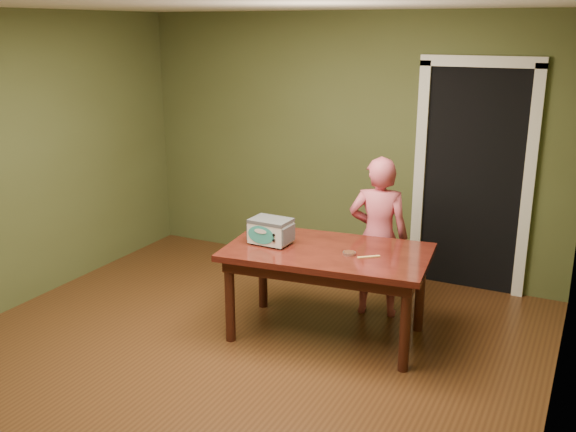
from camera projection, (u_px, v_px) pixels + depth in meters
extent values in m
plane|color=#553018|center=(215.00, 372.00, 4.73)|extent=(5.00, 5.00, 0.00)
cube|color=#4B552D|center=(344.00, 144.00, 6.51)|extent=(4.50, 0.02, 2.60)
cube|color=#4B552D|center=(565.00, 252.00, 3.40)|extent=(0.02, 5.00, 2.60)
cube|color=white|center=(201.00, 1.00, 3.99)|extent=(4.50, 5.00, 0.02)
cube|color=black|center=(479.00, 175.00, 6.28)|extent=(0.90, 0.60, 2.10)
cube|color=black|center=(472.00, 182.00, 6.01)|extent=(0.90, 0.02, 2.10)
cube|color=white|center=(420.00, 177.00, 6.21)|extent=(0.10, 0.06, 2.20)
cube|color=white|center=(528.00, 188.00, 5.78)|extent=(0.10, 0.06, 2.20)
cube|color=white|center=(482.00, 61.00, 5.68)|extent=(1.10, 0.06, 0.10)
cube|color=#37100C|center=(327.00, 252.00, 5.09)|extent=(1.69, 1.08, 0.05)
cube|color=#34140D|center=(327.00, 261.00, 5.11)|extent=(1.56, 0.94, 0.10)
cylinder|color=#34140D|center=(230.00, 300.00, 5.11)|extent=(0.08, 0.08, 0.70)
cylinder|color=#34140D|center=(263.00, 270.00, 5.74)|extent=(0.08, 0.08, 0.70)
cylinder|color=#34140D|center=(405.00, 327.00, 4.66)|extent=(0.08, 0.08, 0.70)
cylinder|color=#34140D|center=(420.00, 291.00, 5.29)|extent=(0.08, 0.08, 0.70)
cylinder|color=#4C4F54|center=(252.00, 243.00, 5.21)|extent=(0.02, 0.02, 0.01)
cylinder|color=#4C4F54|center=(263.00, 237.00, 5.35)|extent=(0.02, 0.02, 0.01)
cylinder|color=#4C4F54|center=(280.00, 248.00, 5.09)|extent=(0.02, 0.02, 0.01)
cylinder|color=#4C4F54|center=(290.00, 242.00, 5.23)|extent=(0.02, 0.02, 0.01)
cube|color=white|center=(271.00, 232.00, 5.19)|extent=(0.32, 0.23, 0.18)
cube|color=#4C4F54|center=(271.00, 221.00, 5.16)|extent=(0.33, 0.24, 0.03)
cube|color=#4C4F54|center=(254.00, 229.00, 5.27)|extent=(0.02, 0.20, 0.14)
cube|color=#4C4F54|center=(289.00, 235.00, 5.12)|extent=(0.02, 0.20, 0.14)
ellipsoid|color=teal|center=(261.00, 235.00, 5.11)|extent=(0.24, 0.02, 0.15)
cylinder|color=black|center=(274.00, 235.00, 5.04)|extent=(0.02, 0.01, 0.02)
cylinder|color=black|center=(274.00, 240.00, 5.06)|extent=(0.02, 0.01, 0.02)
cylinder|color=silver|center=(349.00, 253.00, 4.97)|extent=(0.10, 0.10, 0.02)
cylinder|color=#54301C|center=(349.00, 252.00, 4.97)|extent=(0.09, 0.09, 0.01)
cube|color=#E9B965|center=(369.00, 257.00, 4.91)|extent=(0.16, 0.13, 0.01)
imported|color=#C45063|center=(378.00, 237.00, 5.52)|extent=(0.58, 0.44, 1.41)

